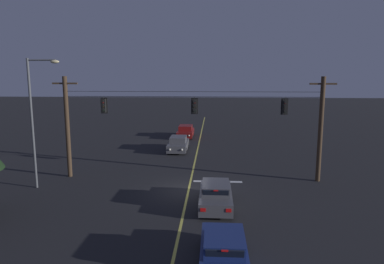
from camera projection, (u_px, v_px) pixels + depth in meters
ground_plane at (188, 191)px, 22.61m from camera, size 180.00×180.00×0.00m
lane_centre_stripe at (196, 159)px, 31.11m from camera, size 0.14×60.00×0.01m
stop_bar_paint at (218, 182)px, 24.49m from camera, size 3.40×0.36×0.01m
signal_span_assembly at (191, 126)px, 24.58m from camera, size 19.61×0.32×7.27m
traffic_light_leftmost at (103, 106)px, 24.71m from camera, size 0.48×0.41×1.22m
traffic_light_left_inner at (194, 106)px, 24.31m from camera, size 0.48×0.41×1.22m
traffic_light_centre at (285, 107)px, 23.93m from camera, size 0.48×0.41×1.22m
car_waiting_near_lane at (216, 195)px, 19.87m from camera, size 1.80×4.33×1.39m
car_oncoming_lead at (178, 144)px, 34.26m from camera, size 1.80×4.42×1.39m
car_oncoming_trailing at (186, 132)px, 41.60m from camera, size 1.80×4.42×1.39m
car_waiting_second_near at (224, 251)px, 13.58m from camera, size 1.80×4.33×1.39m
street_lamp_corner at (36, 112)px, 22.38m from camera, size 2.11×0.30×8.40m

